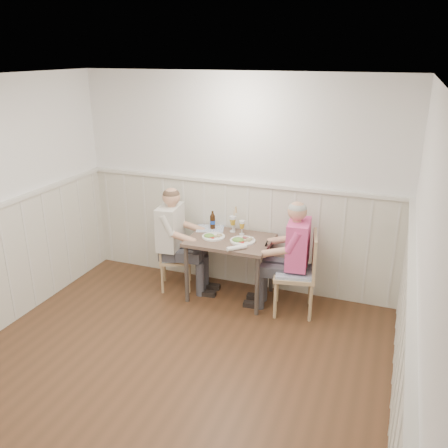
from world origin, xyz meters
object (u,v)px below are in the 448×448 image
object	(u,v)px
chair_right	(300,270)
grass_vase	(234,219)
dining_table	(230,246)
man_in_pink	(293,265)
chair_left	(172,255)
beer_bottle	(213,221)
diner_cream	(174,247)

from	to	relation	value
chair_right	grass_vase	bearing A→B (deg)	160.66
dining_table	man_in_pink	distance (m)	0.77
dining_table	chair_left	distance (m)	0.79
chair_right	beer_bottle	xyz separation A→B (m)	(-1.16, 0.29, 0.34)
chair_left	man_in_pink	bearing A→B (deg)	0.24
chair_right	diner_cream	world-z (taller)	diner_cream
diner_cream	beer_bottle	xyz separation A→B (m)	(0.40, 0.27, 0.30)
man_in_pink	diner_cream	distance (m)	1.47
chair_right	man_in_pink	world-z (taller)	man_in_pink
chair_left	man_in_pink	size ratio (longest dim) A/B	0.61
dining_table	diner_cream	xyz separation A→B (m)	(-0.71, -0.04, -0.10)
chair_left	chair_right	bearing A→B (deg)	-1.30
man_in_pink	chair_left	bearing A→B (deg)	-179.76
chair_left	man_in_pink	distance (m)	1.52
chair_left	man_in_pink	xyz separation A→B (m)	(1.52, 0.01, 0.12)
chair_left	beer_bottle	distance (m)	0.66
chair_right	beer_bottle	world-z (taller)	beer_bottle
chair_left	grass_vase	size ratio (longest dim) A/B	2.40
dining_table	man_in_pink	size ratio (longest dim) A/B	0.73
chair_left	beer_bottle	bearing A→B (deg)	29.55
dining_table	grass_vase	world-z (taller)	grass_vase
dining_table	man_in_pink	xyz separation A→B (m)	(0.76, -0.02, -0.10)
man_in_pink	dining_table	bearing A→B (deg)	178.64
beer_bottle	grass_vase	distance (m)	0.27
beer_bottle	grass_vase	bearing A→B (deg)	4.96
beer_bottle	grass_vase	size ratio (longest dim) A/B	0.69
dining_table	grass_vase	size ratio (longest dim) A/B	2.88
chair_right	chair_left	size ratio (longest dim) A/B	1.19
chair_right	man_in_pink	size ratio (longest dim) A/B	0.72
chair_right	diner_cream	xyz separation A→B (m)	(-1.56, 0.02, 0.04)
beer_bottle	dining_table	bearing A→B (deg)	-36.41
chair_right	chair_left	bearing A→B (deg)	178.70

